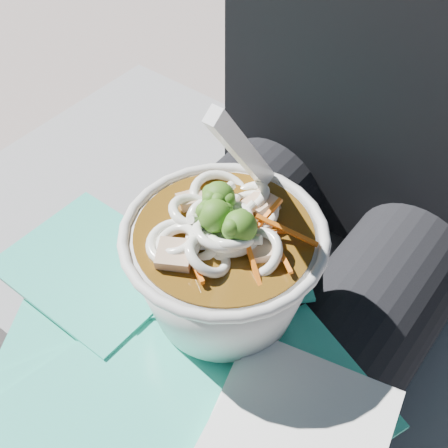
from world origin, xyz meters
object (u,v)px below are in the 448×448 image
Objects in this scene: stone_ledge at (285,386)px; plastic_bag at (164,345)px; udon_bowl at (224,260)px; lap at (223,351)px; person_body at (277,273)px.

stone_ledge is 2.58× the size of plastic_bag.
stone_ledge is at bearing 90.53° from udon_bowl.
person_body is (0.00, 0.09, 0.03)m from lap.
udon_bowl is at bearing -89.47° from stone_ledge.
stone_ledge is 0.42m from plastic_bag.
plastic_bag reaches higher than stone_ledge.
plastic_bag reaches higher than lap.
lap is at bearing 137.98° from udon_bowl.
person_body is 4.77× the size of udon_bowl.
person_body is 0.15m from udon_bowl.
udon_bowl is (0.02, 0.06, 0.07)m from plastic_bag.
plastic_bag is at bearing -104.30° from lap.
plastic_bag is at bearing -95.94° from person_body.
plastic_bag is 0.09m from udon_bowl.
stone_ledge is at bearing 90.00° from lap.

